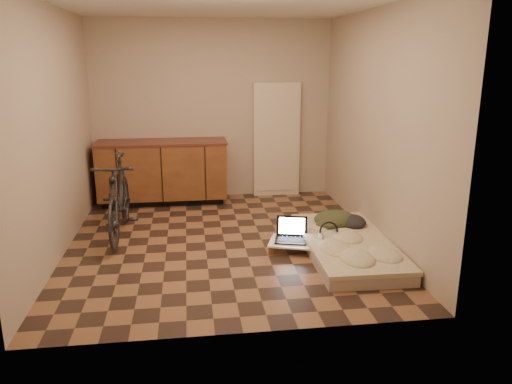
{
  "coord_description": "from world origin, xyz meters",
  "views": [
    {
      "loc": [
        -0.37,
        -5.42,
        2.08
      ],
      "look_at": [
        0.39,
        0.11,
        0.55
      ],
      "focal_mm": 35.0,
      "sensor_mm": 36.0,
      "label": 1
    }
  ],
  "objects": [
    {
      "name": "cabinets",
      "position": [
        -0.75,
        1.7,
        0.47
      ],
      "size": [
        1.84,
        0.62,
        0.91
      ],
      "color": "black",
      "rests_on": "ground"
    },
    {
      "name": "clothing_pile",
      "position": [
        1.37,
        -0.01,
        0.27
      ],
      "size": [
        0.54,
        0.46,
        0.21
      ],
      "primitive_type": null,
      "rotation": [
        0.0,
        0.0,
        -0.02
      ],
      "color": "#2F361F",
      "rests_on": "futon"
    },
    {
      "name": "lap_desk",
      "position": [
        0.8,
        -0.39,
        0.09
      ],
      "size": [
        0.74,
        0.6,
        0.11
      ],
      "rotation": [
        0.0,
        0.0,
        -0.33
      ],
      "color": "brown",
      "rests_on": "ground"
    },
    {
      "name": "headphones",
      "position": [
        1.1,
        -0.48,
        0.24
      ],
      "size": [
        0.3,
        0.28,
        0.17
      ],
      "primitive_type": null,
      "rotation": [
        0.0,
        0.0,
        0.23
      ],
      "color": "black",
      "rests_on": "futon"
    },
    {
      "name": "futon",
      "position": [
        1.3,
        -0.52,
        0.08
      ],
      "size": [
        0.92,
        1.87,
        0.16
      ],
      "rotation": [
        0.0,
        0.0,
        -0.02
      ],
      "color": "#AF9F8C",
      "rests_on": "ground"
    },
    {
      "name": "bicycle",
      "position": [
        -1.2,
        0.35,
        0.53
      ],
      "size": [
        0.49,
        1.64,
        1.06
      ],
      "primitive_type": "imported",
      "rotation": [
        0.0,
        0.0,
        -0.01
      ],
      "color": "black",
      "rests_on": "ground"
    },
    {
      "name": "mouse",
      "position": [
        0.99,
        -0.47,
        0.12
      ],
      "size": [
        0.09,
        0.12,
        0.04
      ],
      "primitive_type": "ellipsoid",
      "rotation": [
        0.0,
        0.0,
        -0.31
      ],
      "color": "white",
      "rests_on": "lap_desk"
    },
    {
      "name": "appliance_panel",
      "position": [
        0.95,
        1.94,
        0.85
      ],
      "size": [
        0.7,
        0.1,
        1.7
      ],
      "primitive_type": "cube",
      "color": "beige",
      "rests_on": "ground"
    },
    {
      "name": "room_shell",
      "position": [
        0.0,
        0.0,
        1.3
      ],
      "size": [
        3.5,
        4.0,
        2.6
      ],
      "color": "brown",
      "rests_on": "ground"
    },
    {
      "name": "laptop",
      "position": [
        0.72,
        -0.32,
        0.16
      ],
      "size": [
        0.41,
        0.39,
        0.24
      ],
      "rotation": [
        0.0,
        0.0,
        -0.27
      ],
      "color": "black",
      "rests_on": "lap_desk"
    }
  ]
}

